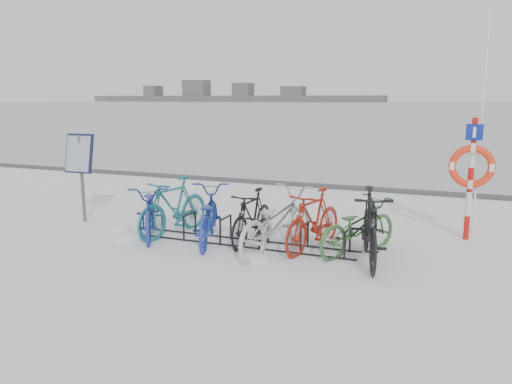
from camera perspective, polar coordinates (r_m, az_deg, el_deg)
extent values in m
plane|color=white|center=(8.76, -1.33, -5.96)|extent=(900.00, 900.00, 0.00)
cube|color=#A4B3B9|center=(162.78, 20.61, 9.21)|extent=(400.00, 298.00, 0.02)
cube|color=#3F3F42|center=(14.23, 7.91, 0.67)|extent=(400.00, 0.25, 0.10)
cylinder|color=black|center=(9.34, -12.12, -3.73)|extent=(0.04, 0.04, 0.44)
cylinder|color=black|center=(9.70, -10.69, -3.14)|extent=(0.04, 0.04, 0.44)
cylinder|color=black|center=(9.47, -11.44, -2.14)|extent=(0.04, 0.44, 0.04)
cylinder|color=black|center=(8.98, -8.27, -4.20)|extent=(0.04, 0.04, 0.44)
cylinder|color=black|center=(9.35, -6.94, -3.56)|extent=(0.04, 0.04, 0.44)
cylinder|color=black|center=(9.11, -7.62, -2.54)|extent=(0.04, 0.44, 0.04)
cylinder|color=black|center=(8.65, -4.11, -4.69)|extent=(0.04, 0.04, 0.44)
cylinder|color=black|center=(9.03, -2.90, -4.00)|extent=(0.04, 0.04, 0.44)
cylinder|color=black|center=(8.79, -3.51, -2.95)|extent=(0.04, 0.44, 0.04)
cylinder|color=black|center=(8.37, 0.36, -5.18)|extent=(0.04, 0.04, 0.44)
cylinder|color=black|center=(8.77, 1.40, -4.44)|extent=(0.04, 0.04, 0.44)
cylinder|color=black|center=(8.52, 0.90, -3.38)|extent=(0.04, 0.44, 0.04)
cylinder|color=black|center=(8.15, 5.11, -5.67)|extent=(0.04, 0.04, 0.44)
cylinder|color=black|center=(8.56, 5.95, -4.88)|extent=(0.04, 0.04, 0.44)
cylinder|color=black|center=(8.30, 5.57, -3.81)|extent=(0.04, 0.44, 0.04)
cylinder|color=black|center=(7.99, 10.09, -6.14)|extent=(0.04, 0.04, 0.44)
cylinder|color=black|center=(8.41, 10.70, -5.31)|extent=(0.04, 0.04, 0.44)
cylinder|color=black|center=(8.14, 10.46, -4.23)|extent=(0.04, 0.44, 0.04)
cylinder|color=black|center=(8.56, -1.90, -6.22)|extent=(4.00, 0.03, 0.03)
cylinder|color=black|center=(8.95, -0.78, -5.46)|extent=(4.00, 0.03, 0.03)
cylinder|color=#595B5E|center=(10.76, -19.26, 1.37)|extent=(0.07, 0.07, 1.75)
cube|color=black|center=(10.67, -19.54, 4.17)|extent=(0.61, 0.25, 0.79)
cube|color=#8C99AD|center=(10.64, -19.68, 4.15)|extent=(0.55, 0.19, 0.71)
cylinder|color=#B8150E|center=(9.75, 22.92, -3.76)|extent=(0.10, 0.10, 0.44)
cylinder|color=silver|center=(9.66, 23.11, -1.26)|extent=(0.10, 0.10, 0.44)
cylinder|color=#B8150E|center=(9.58, 23.30, 1.29)|extent=(0.10, 0.10, 0.44)
cylinder|color=silver|center=(9.53, 23.50, 3.88)|extent=(0.10, 0.10, 0.44)
cylinder|color=#B8150E|center=(9.49, 23.69, 6.49)|extent=(0.10, 0.10, 0.44)
torus|color=red|center=(9.46, 23.43, 2.69)|extent=(0.76, 0.13, 0.76)
cube|color=navy|center=(9.41, 23.70, 6.28)|extent=(0.28, 0.03, 0.28)
cylinder|color=silver|center=(9.55, 24.29, 6.58)|extent=(0.04, 0.04, 3.96)
cube|color=#4B4B4B|center=(294.74, -3.30, 10.60)|extent=(180.00, 12.00, 3.50)
cube|color=#4B4B4B|center=(308.51, -8.47, 11.21)|extent=(24.00, 10.00, 8.00)
cube|color=#4B4B4B|center=(283.52, 2.32, 11.26)|extent=(20.00, 10.00, 6.00)
imported|color=navy|center=(9.40, -12.00, -1.82)|extent=(1.59, 2.02, 1.02)
imported|color=#196B74|center=(9.37, -9.40, -1.50)|extent=(0.88, 1.91, 1.11)
imported|color=navy|center=(8.84, -5.58, -2.48)|extent=(1.28, 2.04, 1.01)
imported|color=black|center=(8.75, -0.45, -2.67)|extent=(0.55, 1.64, 0.97)
imported|color=#B3B6BA|center=(8.23, 2.37, -3.15)|extent=(1.21, 2.18, 1.09)
imported|color=maroon|center=(8.40, 6.59, -3.03)|extent=(0.93, 1.82, 1.06)
imported|color=#356533|center=(8.34, 11.58, -3.68)|extent=(1.43, 1.87, 0.94)
imported|color=black|center=(7.91, 12.91, -3.64)|extent=(1.00, 2.04, 1.18)
ellipsoid|color=white|center=(8.91, 7.59, -5.77)|extent=(0.43, 0.43, 0.15)
ellipsoid|color=white|center=(10.05, -15.12, -4.14)|extent=(0.44, 0.44, 0.15)
ellipsoid|color=white|center=(9.64, -4.21, -4.42)|extent=(0.42, 0.42, 0.15)
ellipsoid|color=white|center=(7.98, -0.19, -7.66)|extent=(0.55, 0.55, 0.19)
ellipsoid|color=white|center=(9.36, -14.34, -5.19)|extent=(0.61, 0.61, 0.21)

